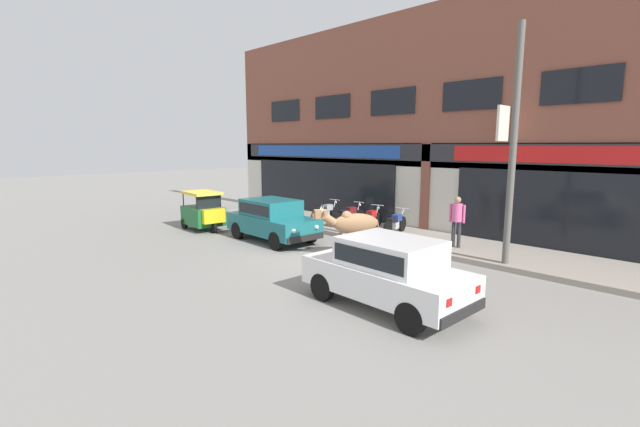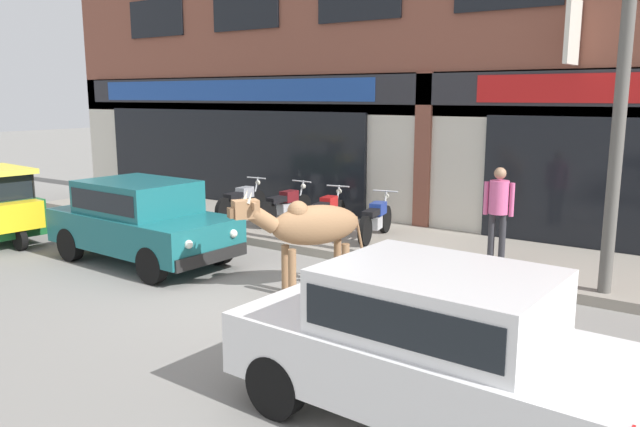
{
  "view_description": "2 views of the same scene",
  "coord_description": "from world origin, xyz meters",
  "px_view_note": "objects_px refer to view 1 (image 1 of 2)",
  "views": [
    {
      "loc": [
        8.64,
        -9.0,
        3.33
      ],
      "look_at": [
        -1.46,
        1.0,
        1.05
      ],
      "focal_mm": 24.0,
      "sensor_mm": 36.0,
      "label": 1
    },
    {
      "loc": [
        5.76,
        -6.84,
        2.92
      ],
      "look_at": [
        0.26,
        1.0,
        1.11
      ],
      "focal_mm": 35.0,
      "sensor_mm": 36.0,
      "label": 2
    }
  ],
  "objects_px": {
    "motorcycle_1": "(349,215)",
    "motorcycle_3": "(395,223)",
    "motorcycle_0": "(326,212)",
    "car_0": "(272,218)",
    "motorcycle_2": "(370,219)",
    "cow": "(353,224)",
    "utility_pole": "(513,147)",
    "car_1": "(387,269)",
    "pedestrian": "(457,216)",
    "auto_rickshaw": "(204,213)"
  },
  "relations": [
    {
      "from": "pedestrian",
      "to": "utility_pole",
      "type": "height_order",
      "value": "utility_pole"
    },
    {
      "from": "car_1",
      "to": "motorcycle_3",
      "type": "height_order",
      "value": "car_1"
    },
    {
      "from": "car_0",
      "to": "motorcycle_1",
      "type": "distance_m",
      "value": 3.63
    },
    {
      "from": "car_1",
      "to": "motorcycle_0",
      "type": "bearing_deg",
      "value": 142.4
    },
    {
      "from": "auto_rickshaw",
      "to": "pedestrian",
      "type": "height_order",
      "value": "pedestrian"
    },
    {
      "from": "motorcycle_1",
      "to": "motorcycle_2",
      "type": "height_order",
      "value": "same"
    },
    {
      "from": "motorcycle_1",
      "to": "pedestrian",
      "type": "xyz_separation_m",
      "value": [
        4.92,
        -0.49,
        0.6
      ]
    },
    {
      "from": "motorcycle_1",
      "to": "utility_pole",
      "type": "distance_m",
      "value": 7.42
    },
    {
      "from": "car_0",
      "to": "motorcycle_0",
      "type": "bearing_deg",
      "value": 102.46
    },
    {
      "from": "cow",
      "to": "motorcycle_1",
      "type": "bearing_deg",
      "value": 132.87
    },
    {
      "from": "cow",
      "to": "pedestrian",
      "type": "height_order",
      "value": "pedestrian"
    },
    {
      "from": "auto_rickshaw",
      "to": "utility_pole",
      "type": "distance_m",
      "value": 11.34
    },
    {
      "from": "cow",
      "to": "motorcycle_0",
      "type": "relative_size",
      "value": 1.05
    },
    {
      "from": "motorcycle_2",
      "to": "pedestrian",
      "type": "height_order",
      "value": "pedestrian"
    },
    {
      "from": "cow",
      "to": "auto_rickshaw",
      "type": "bearing_deg",
      "value": -171.29
    },
    {
      "from": "motorcycle_2",
      "to": "motorcycle_3",
      "type": "bearing_deg",
      "value": -1.78
    },
    {
      "from": "motorcycle_1",
      "to": "pedestrian",
      "type": "distance_m",
      "value": 4.98
    },
    {
      "from": "motorcycle_3",
      "to": "pedestrian",
      "type": "bearing_deg",
      "value": -6.93
    },
    {
      "from": "cow",
      "to": "motorcycle_3",
      "type": "height_order",
      "value": "cow"
    },
    {
      "from": "motorcycle_3",
      "to": "utility_pole",
      "type": "bearing_deg",
      "value": -13.65
    },
    {
      "from": "cow",
      "to": "car_0",
      "type": "relative_size",
      "value": 0.52
    },
    {
      "from": "motorcycle_2",
      "to": "motorcycle_3",
      "type": "distance_m",
      "value": 1.2
    },
    {
      "from": "utility_pole",
      "to": "motorcycle_1",
      "type": "bearing_deg",
      "value": 169.54
    },
    {
      "from": "car_0",
      "to": "motorcycle_2",
      "type": "height_order",
      "value": "car_0"
    },
    {
      "from": "cow",
      "to": "pedestrian",
      "type": "bearing_deg",
      "value": 55.38
    },
    {
      "from": "cow",
      "to": "motorcycle_1",
      "type": "relative_size",
      "value": 1.05
    },
    {
      "from": "motorcycle_3",
      "to": "utility_pole",
      "type": "height_order",
      "value": "utility_pole"
    },
    {
      "from": "car_1",
      "to": "utility_pole",
      "type": "bearing_deg",
      "value": 82.5
    },
    {
      "from": "motorcycle_0",
      "to": "motorcycle_1",
      "type": "xyz_separation_m",
      "value": [
        1.17,
        0.13,
        0.0
      ]
    },
    {
      "from": "auto_rickshaw",
      "to": "motorcycle_1",
      "type": "height_order",
      "value": "auto_rickshaw"
    },
    {
      "from": "motorcycle_1",
      "to": "motorcycle_3",
      "type": "xyz_separation_m",
      "value": [
        2.39,
        -0.19,
        0.0
      ]
    },
    {
      "from": "cow",
      "to": "motorcycle_3",
      "type": "relative_size",
      "value": 1.07
    },
    {
      "from": "motorcycle_1",
      "to": "motorcycle_2",
      "type": "relative_size",
      "value": 1.01
    },
    {
      "from": "car_0",
      "to": "motorcycle_1",
      "type": "relative_size",
      "value": 2.02
    },
    {
      "from": "car_0",
      "to": "motorcycle_2",
      "type": "relative_size",
      "value": 2.04
    },
    {
      "from": "motorcycle_0",
      "to": "car_1",
      "type": "bearing_deg",
      "value": -37.6
    },
    {
      "from": "motorcycle_0",
      "to": "motorcycle_2",
      "type": "relative_size",
      "value": 1.01
    },
    {
      "from": "motorcycle_2",
      "to": "cow",
      "type": "bearing_deg",
      "value": -59.53
    },
    {
      "from": "pedestrian",
      "to": "car_0",
      "type": "bearing_deg",
      "value": -149.77
    },
    {
      "from": "auto_rickshaw",
      "to": "car_1",
      "type": "bearing_deg",
      "value": -8.48
    },
    {
      "from": "cow",
      "to": "motorcycle_0",
      "type": "height_order",
      "value": "cow"
    },
    {
      "from": "car_1",
      "to": "motorcycle_2",
      "type": "xyz_separation_m",
      "value": [
        -4.99,
        5.64,
        -0.27
      ]
    },
    {
      "from": "motorcycle_3",
      "to": "utility_pole",
      "type": "distance_m",
      "value": 5.28
    },
    {
      "from": "auto_rickshaw",
      "to": "motorcycle_2",
      "type": "height_order",
      "value": "auto_rickshaw"
    },
    {
      "from": "motorcycle_3",
      "to": "pedestrian",
      "type": "xyz_separation_m",
      "value": [
        2.52,
        -0.31,
        0.6
      ]
    },
    {
      "from": "motorcycle_0",
      "to": "motorcycle_1",
      "type": "bearing_deg",
      "value": 6.52
    },
    {
      "from": "car_1",
      "to": "pedestrian",
      "type": "height_order",
      "value": "pedestrian"
    },
    {
      "from": "car_0",
      "to": "utility_pole",
      "type": "xyz_separation_m",
      "value": [
        7.18,
        2.34,
        2.47
      ]
    },
    {
      "from": "car_0",
      "to": "motorcycle_2",
      "type": "xyz_separation_m",
      "value": [
        1.59,
        3.44,
        -0.27
      ]
    },
    {
      "from": "cow",
      "to": "car_0",
      "type": "bearing_deg",
      "value": -174.26
    }
  ]
}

